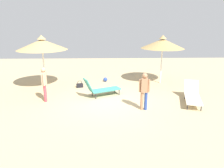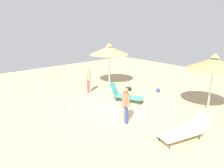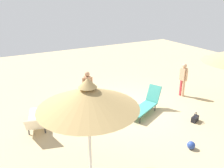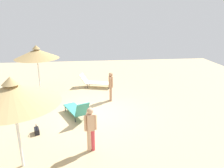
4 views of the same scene
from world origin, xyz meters
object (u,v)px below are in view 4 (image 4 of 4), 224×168
(person_standing_far_left, at_px, (91,127))
(beach_ball, at_px, (17,116))
(parasol_umbrella_near_right, at_px, (12,94))
(lounge_chair_front, at_px, (77,109))
(handbag, at_px, (37,131))
(parasol_umbrella_near_left, at_px, (37,54))
(person_standing_edge, at_px, (111,85))
(lounge_chair_back, at_px, (95,82))

(person_standing_far_left, distance_m, beach_ball, 4.39)
(parasol_umbrella_near_right, xyz_separation_m, lounge_chair_front, (1.54, 3.11, -1.99))
(parasol_umbrella_near_right, height_order, handbag, parasol_umbrella_near_right)
(parasol_umbrella_near_right, bearing_deg, person_standing_far_left, 14.85)
(lounge_chair_front, xyz_separation_m, beach_ball, (-2.71, 0.24, -0.28))
(parasol_umbrella_near_left, relative_size, beach_ball, 10.92)
(parasol_umbrella_near_left, relative_size, lounge_chair_front, 1.48)
(person_standing_far_left, bearing_deg, lounge_chair_front, 103.03)
(parasol_umbrella_near_left, height_order, parasol_umbrella_near_right, parasol_umbrella_near_right)
(handbag, bearing_deg, lounge_chair_front, 38.26)
(person_standing_edge, distance_m, beach_ball, 4.79)
(person_standing_far_left, height_order, handbag, person_standing_far_left)
(parasol_umbrella_near_left, relative_size, person_standing_far_left, 1.76)
(parasol_umbrella_near_right, bearing_deg, person_standing_edge, 56.58)
(parasol_umbrella_near_left, xyz_separation_m, parasol_umbrella_near_right, (0.77, -6.65, 0.05))
(parasol_umbrella_near_right, relative_size, handbag, 7.26)
(lounge_chair_back, bearing_deg, person_standing_far_left, -93.06)
(parasol_umbrella_near_right, relative_size, lounge_chair_back, 1.35)
(lounge_chair_front, distance_m, person_standing_edge, 2.58)
(lounge_chair_back, xyz_separation_m, person_standing_far_left, (-0.36, -6.76, 0.55))
(person_standing_far_left, height_order, beach_ball, person_standing_far_left)
(person_standing_far_left, bearing_deg, beach_ball, 139.90)
(lounge_chair_front, xyz_separation_m, lounge_chair_back, (0.95, 4.22, -0.05))
(parasol_umbrella_near_right, distance_m, handbag, 2.97)
(parasol_umbrella_near_right, relative_size, person_standing_far_left, 1.80)
(lounge_chair_front, relative_size, person_standing_edge, 1.21)
(parasol_umbrella_near_right, xyz_separation_m, person_standing_far_left, (2.13, 0.56, -1.50))
(parasol_umbrella_near_left, relative_size, lounge_chair_back, 1.32)
(beach_ball, bearing_deg, handbag, -50.43)
(parasol_umbrella_near_left, height_order, lounge_chair_front, parasol_umbrella_near_left)
(lounge_chair_front, bearing_deg, parasol_umbrella_near_right, -116.32)
(lounge_chair_front, xyz_separation_m, handbag, (-1.52, -1.20, -0.28))
(beach_ball, bearing_deg, parasol_umbrella_near_left, 83.02)
(person_standing_edge, bearing_deg, parasol_umbrella_near_left, 157.22)
(parasol_umbrella_near_right, xyz_separation_m, person_standing_edge, (3.27, 4.96, -1.51))
(parasol_umbrella_near_left, height_order, lounge_chair_back, parasol_umbrella_near_left)
(parasol_umbrella_near_left, xyz_separation_m, person_standing_edge, (4.04, -1.70, -1.46))
(parasol_umbrella_near_left, height_order, person_standing_far_left, parasol_umbrella_near_left)
(parasol_umbrella_near_left, distance_m, person_standing_far_left, 6.90)
(lounge_chair_front, bearing_deg, lounge_chair_back, 77.29)
(lounge_chair_back, height_order, person_standing_edge, person_standing_edge)
(parasol_umbrella_near_left, relative_size, person_standing_edge, 1.79)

